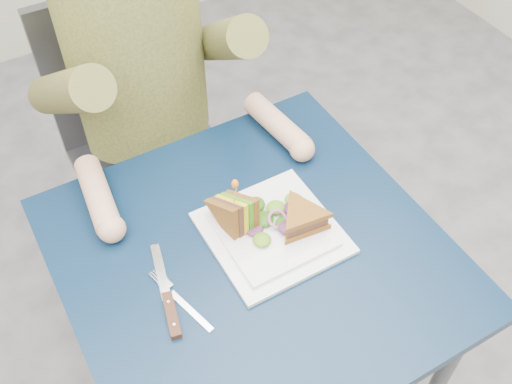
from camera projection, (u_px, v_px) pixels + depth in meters
table at (253, 274)px, 1.28m from camera, size 0.75×0.75×0.73m
chair at (140, 127)px, 1.74m from camera, size 0.42×0.40×0.93m
diner at (135, 38)px, 1.40m from camera, size 0.54×0.59×0.74m
plate at (272, 232)px, 1.24m from camera, size 0.26×0.26×0.02m
sandwich_flat at (302, 219)px, 1.22m from camera, size 0.13×0.13×0.05m
sandwich_upright at (236, 214)px, 1.21m from camera, size 0.08×0.13×0.13m
fork at (182, 302)px, 1.14m from camera, size 0.06×0.18×0.01m
knife at (169, 306)px, 1.13m from camera, size 0.07×0.22×0.02m
toothpick at (235, 194)px, 1.17m from camera, size 0.01×0.01×0.06m
toothpick_frill at (235, 184)px, 1.14m from camera, size 0.01×0.01×0.02m
lettuce_spill at (272, 221)px, 1.23m from camera, size 0.15×0.13×0.02m
onion_ring at (277, 219)px, 1.23m from camera, size 0.04×0.04×0.02m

